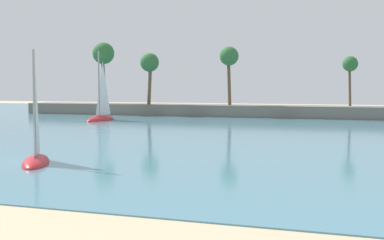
# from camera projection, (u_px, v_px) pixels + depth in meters

# --- Properties ---
(sea) EXTENTS (220.00, 101.17, 0.06)m
(sea) POSITION_uv_depth(u_px,v_px,m) (316.00, 123.00, 66.20)
(sea) COLOR teal
(sea) RESTS_ON ground
(palm_headland) EXTENTS (96.80, 6.56, 12.41)m
(palm_headland) POSITION_uv_depth(u_px,v_px,m) (339.00, 97.00, 75.33)
(palm_headland) COLOR slate
(palm_headland) RESTS_ON ground
(sailboat_near_shore) EXTENTS (3.71, 5.13, 7.27)m
(sailboat_near_shore) POSITION_uv_depth(u_px,v_px,m) (36.00, 153.00, 31.48)
(sailboat_near_shore) COLOR red
(sailboat_near_shore) RESTS_ON sea
(sailboat_toward_headland) EXTENTS (2.26, 6.94, 9.98)m
(sailboat_toward_headland) POSITION_uv_depth(u_px,v_px,m) (101.00, 114.00, 70.88)
(sailboat_toward_headland) COLOR red
(sailboat_toward_headland) RESTS_ON sea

